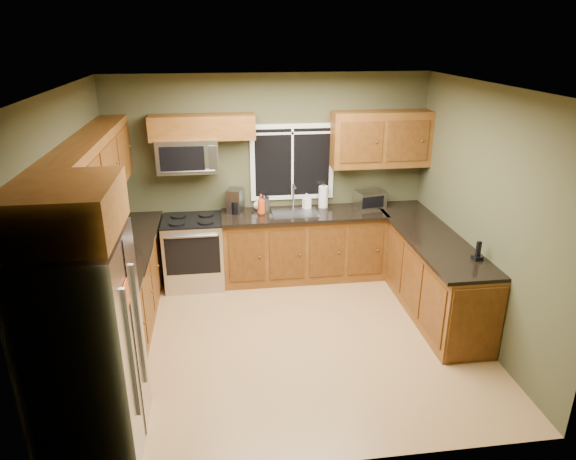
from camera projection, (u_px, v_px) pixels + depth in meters
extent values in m
plane|color=olive|center=(288.00, 338.00, 5.70)|extent=(4.20, 4.20, 0.00)
plane|color=white|center=(288.00, 87.00, 4.72)|extent=(4.20, 4.20, 0.00)
plane|color=#3E3F26|center=(270.00, 177.00, 6.87)|extent=(4.20, 0.00, 4.20)
plane|color=#3E3F26|center=(322.00, 315.00, 3.55)|extent=(4.20, 0.00, 4.20)
plane|color=#3E3F26|center=(72.00, 235.00, 4.95)|extent=(0.00, 3.60, 3.60)
plane|color=#3E3F26|center=(483.00, 215.00, 5.47)|extent=(0.00, 3.60, 3.60)
cube|color=white|center=(292.00, 162.00, 6.82)|extent=(1.12, 0.03, 1.02)
cube|color=black|center=(292.00, 162.00, 6.81)|extent=(1.00, 0.01, 0.90)
cube|color=white|center=(292.00, 163.00, 6.81)|extent=(0.03, 0.01, 0.90)
cube|color=white|center=(293.00, 133.00, 6.67)|extent=(1.00, 0.01, 0.03)
cube|color=brown|center=(123.00, 292.00, 5.75)|extent=(0.60, 2.65, 0.90)
cube|color=black|center=(121.00, 254.00, 5.59)|extent=(0.65, 2.65, 0.04)
cube|color=brown|center=(303.00, 246.00, 6.97)|extent=(2.17, 0.60, 0.90)
cube|color=black|center=(304.00, 214.00, 6.78)|extent=(2.17, 0.65, 0.04)
cube|color=brown|center=(428.00, 270.00, 6.27)|extent=(0.60, 2.50, 0.90)
cube|color=#522D0E|center=(476.00, 325.00, 5.10)|extent=(0.56, 0.02, 0.82)
cube|color=black|center=(429.00, 235.00, 6.09)|extent=(0.65, 2.50, 0.04)
cube|color=brown|center=(94.00, 170.00, 5.22)|extent=(0.33, 2.65, 0.72)
cube|color=brown|center=(202.00, 127.00, 6.35)|extent=(1.30, 0.33, 0.30)
cube|color=brown|center=(381.00, 139.00, 6.71)|extent=(1.30, 0.33, 0.72)
cube|color=brown|center=(64.00, 210.00, 3.55)|extent=(0.72, 0.90, 0.38)
cube|color=#B7B7BC|center=(87.00, 348.00, 3.96)|extent=(0.72, 0.90, 1.80)
cube|color=slate|center=(131.00, 354.00, 3.80)|extent=(0.03, 0.04, 1.10)
cube|color=slate|center=(139.00, 325.00, 4.17)|extent=(0.03, 0.04, 1.10)
cube|color=black|center=(135.00, 345.00, 4.00)|extent=(0.01, 0.02, 1.78)
cube|color=#C74412|center=(127.00, 294.00, 3.73)|extent=(0.01, 0.14, 0.20)
cube|color=#B7B7BC|center=(194.00, 253.00, 6.77)|extent=(0.76, 0.65, 0.90)
cube|color=black|center=(192.00, 220.00, 6.60)|extent=(0.76, 0.64, 0.03)
cube|color=black|center=(193.00, 256.00, 6.43)|extent=(0.68, 0.02, 0.50)
cylinder|color=slate|center=(191.00, 237.00, 6.31)|extent=(0.64, 0.04, 0.04)
cylinder|color=black|center=(177.00, 223.00, 6.44)|extent=(0.20, 0.20, 0.01)
cylinder|color=black|center=(206.00, 222.00, 6.49)|extent=(0.20, 0.20, 0.01)
cylinder|color=black|center=(178.00, 216.00, 6.70)|extent=(0.20, 0.20, 0.01)
cylinder|color=black|center=(206.00, 214.00, 6.75)|extent=(0.20, 0.20, 0.01)
cube|color=#B7B7BC|center=(188.00, 155.00, 6.43)|extent=(0.76, 0.38, 0.42)
cube|color=black|center=(182.00, 159.00, 6.24)|extent=(0.54, 0.01, 0.30)
cube|color=slate|center=(213.00, 158.00, 6.29)|extent=(0.10, 0.01, 0.30)
cylinder|color=slate|center=(188.00, 172.00, 6.29)|extent=(0.66, 0.02, 0.02)
cube|color=slate|center=(295.00, 213.00, 6.76)|extent=(0.60, 0.42, 0.02)
cylinder|color=#B7B7BC|center=(293.00, 196.00, 6.89)|extent=(0.03, 0.03, 0.34)
cylinder|color=#B7B7BC|center=(294.00, 186.00, 6.75)|extent=(0.03, 0.18, 0.03)
cube|color=#B7B7BC|center=(370.00, 199.00, 6.95)|extent=(0.41, 0.34, 0.23)
cube|color=black|center=(373.00, 202.00, 6.82)|extent=(0.31, 0.07, 0.16)
cube|color=slate|center=(235.00, 200.00, 6.77)|extent=(0.25, 0.27, 0.31)
cylinder|color=black|center=(236.00, 208.00, 6.72)|extent=(0.14, 0.14, 0.16)
cylinder|color=#B7B7BC|center=(264.00, 205.00, 6.77)|extent=(0.18, 0.18, 0.20)
cone|color=black|center=(264.00, 196.00, 6.73)|extent=(0.12, 0.12, 0.05)
cylinder|color=white|center=(323.00, 197.00, 6.94)|extent=(0.15, 0.15, 0.29)
cylinder|color=slate|center=(324.00, 186.00, 6.88)|extent=(0.03, 0.03, 0.04)
imported|color=#C74412|center=(261.00, 204.00, 6.68)|extent=(0.12, 0.12, 0.27)
imported|color=white|center=(307.00, 201.00, 6.91)|extent=(0.12, 0.12, 0.20)
imported|color=white|center=(258.00, 204.00, 6.88)|extent=(0.14, 0.14, 0.16)
cube|color=black|center=(477.00, 258.00, 5.39)|extent=(0.10, 0.10, 0.04)
cube|color=black|center=(478.00, 249.00, 5.35)|extent=(0.05, 0.04, 0.16)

